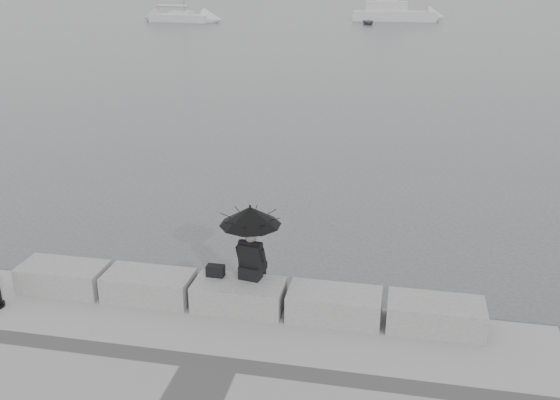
% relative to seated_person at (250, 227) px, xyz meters
% --- Properties ---
extents(ground, '(360.00, 360.00, 0.00)m').
position_rel_seated_person_xyz_m(ground, '(-0.17, 0.20, -1.99)').
color(ground, '#414346').
rests_on(ground, ground).
extents(stone_block_far_left, '(1.60, 0.80, 0.50)m').
position_rel_seated_person_xyz_m(stone_block_far_left, '(-3.57, -0.25, -1.24)').
color(stone_block_far_left, slate).
rests_on(stone_block_far_left, promenade).
extents(stone_block_left, '(1.60, 0.80, 0.50)m').
position_rel_seated_person_xyz_m(stone_block_left, '(-1.87, -0.25, -1.24)').
color(stone_block_left, slate).
rests_on(stone_block_left, promenade).
extents(stone_block_centre, '(1.60, 0.80, 0.50)m').
position_rel_seated_person_xyz_m(stone_block_centre, '(-0.17, -0.25, -1.24)').
color(stone_block_centre, slate).
rests_on(stone_block_centre, promenade).
extents(stone_block_right, '(1.60, 0.80, 0.50)m').
position_rel_seated_person_xyz_m(stone_block_right, '(1.53, -0.25, -1.24)').
color(stone_block_right, slate).
rests_on(stone_block_right, promenade).
extents(stone_block_far_right, '(1.60, 0.80, 0.50)m').
position_rel_seated_person_xyz_m(stone_block_far_right, '(3.23, -0.25, -1.24)').
color(stone_block_far_right, slate).
rests_on(stone_block_far_right, promenade).
extents(seated_person, '(1.09, 1.09, 1.39)m').
position_rel_seated_person_xyz_m(seated_person, '(0.00, 0.00, 0.00)').
color(seated_person, black).
rests_on(seated_person, stone_block_centre).
extents(bag, '(0.32, 0.18, 0.20)m').
position_rel_seated_person_xyz_m(bag, '(-0.64, -0.08, -0.88)').
color(bag, black).
rests_on(bag, stone_block_centre).
extents(sailboat_left, '(7.28, 3.13, 12.90)m').
position_rel_seated_person_xyz_m(sailboat_left, '(-23.31, 60.68, -1.45)').
color(sailboat_left, silver).
rests_on(sailboat_left, ground).
extents(motor_cruiser, '(9.58, 3.18, 4.50)m').
position_rel_seated_person_xyz_m(motor_cruiser, '(0.56, 66.68, -1.09)').
color(motor_cruiser, silver).
rests_on(motor_cruiser, ground).
extents(dinghy, '(2.90, 1.55, 0.47)m').
position_rel_seated_person_xyz_m(dinghy, '(-2.12, 61.66, -1.75)').
color(dinghy, slate).
rests_on(dinghy, ground).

